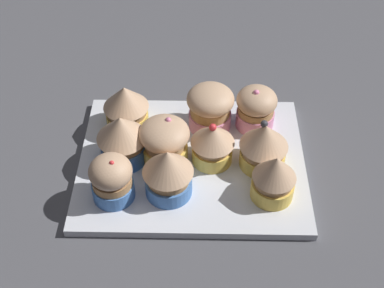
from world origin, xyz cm
name	(u,v)px	position (x,y,z in cm)	size (l,w,h in cm)	color
ground_plane	(192,172)	(0.00, 0.00, -1.50)	(180.00, 180.00, 3.00)	#4C4C51
baking_tray	(192,162)	(0.00, 0.00, 0.60)	(30.93, 24.50, 1.20)	silver
cupcake_0	(256,108)	(-9.01, -7.08, 4.55)	(5.82, 5.82, 6.84)	pink
cupcake_1	(210,107)	(-2.46, -6.80, 4.80)	(6.74, 6.74, 6.85)	pink
cupcake_2	(126,107)	(9.48, -6.57, 4.91)	(6.48, 6.48, 7.17)	#EFC651
cupcake_3	(264,145)	(-9.49, 0.58, 4.82)	(6.50, 6.50, 7.35)	#EFC651
cupcake_4	(213,144)	(-2.74, 0.18, 4.48)	(5.92, 5.92, 6.63)	#EFC651
cupcake_5	(165,139)	(3.64, -0.41, 4.69)	(6.77, 6.77, 6.92)	#EFC651
cupcake_6	(122,138)	(9.27, 0.01, 5.19)	(6.78, 6.78, 7.58)	#477AC6
cupcake_7	(274,177)	(-10.35, 6.07, 4.71)	(5.55, 5.55, 6.96)	#EFC651
cupcake_8	(168,172)	(2.89, 5.76, 5.06)	(6.47, 6.47, 7.41)	#477AC6
cupcake_9	(112,179)	(9.91, 6.55, 4.54)	(5.46, 5.46, 6.88)	#477AC6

